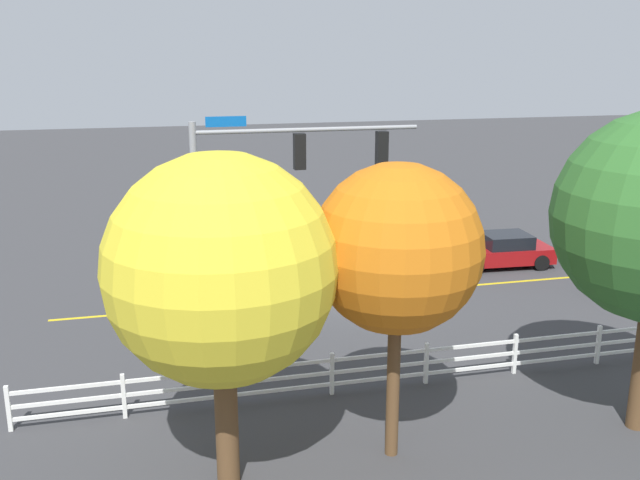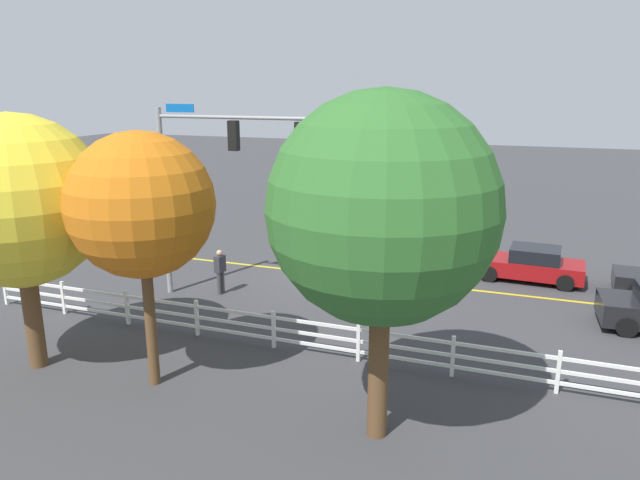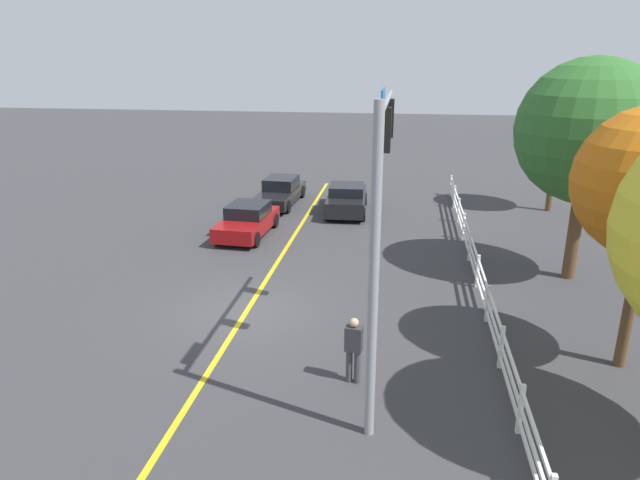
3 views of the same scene
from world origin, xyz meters
The scene contains 9 objects.
ground_plane centered at (0.00, 0.00, 0.00)m, with size 120.00×120.00×0.00m, color #38383A.
lane_center_stripe centered at (-4.00, 0.00, 0.00)m, with size 28.00×0.16×0.01m, color gold.
signal_assembly centered at (3.28, 4.11, 4.84)m, with size 6.46×0.37×6.93m.
car_0 centered at (-12.84, -1.74, 0.65)m, with size 4.86×1.97×1.38m.
car_1 centered at (-7.40, -2.01, 0.66)m, with size 4.20×2.05×1.37m.
pedestrian centered at (3.40, 3.60, 0.93)m, with size 0.32×0.43×1.69m.
white_rail_fence centered at (-3.00, 7.20, 0.60)m, with size 26.10×0.10×1.15m.
tree_0 centered at (5.26, 10.48, 4.62)m, with size 4.51×4.51×6.90m.
tree_1 centered at (1.63, 10.23, 4.72)m, with size 3.57×3.57×6.52m.
Camera 1 is at (6.50, 23.52, 8.72)m, focal length 40.08 mm.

